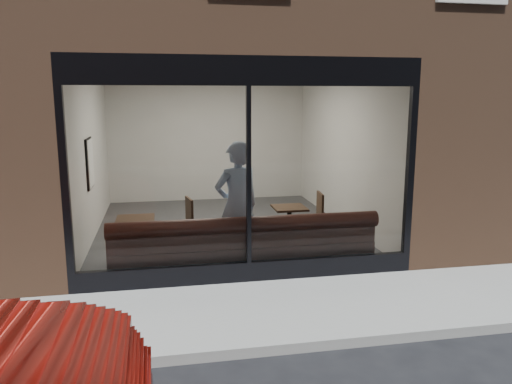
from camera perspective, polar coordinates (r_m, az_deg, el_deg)
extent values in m
plane|color=black|center=(5.58, 3.06, -17.62)|extent=(120.00, 120.00, 0.00)
cube|color=gray|center=(6.45, 0.86, -13.42)|extent=(40.00, 2.00, 0.01)
cube|color=gray|center=(5.51, 3.19, -17.31)|extent=(40.00, 0.10, 0.12)
cube|color=brown|center=(13.05, -22.21, 5.42)|extent=(2.50, 12.00, 3.20)
cube|color=brown|center=(13.72, 10.37, 6.28)|extent=(2.50, 12.00, 3.20)
cube|color=brown|center=(15.83, -6.56, 6.98)|extent=(5.00, 6.00, 3.20)
plane|color=#2D2D30|center=(10.17, -3.74, -4.18)|extent=(6.00, 6.00, 0.00)
plane|color=white|center=(9.84, -3.97, 13.95)|extent=(6.00, 6.00, 0.00)
plane|color=silver|center=(12.84, -5.51, 6.10)|extent=(5.00, 0.00, 5.00)
plane|color=silver|center=(9.89, -18.35, 4.18)|extent=(0.00, 6.00, 6.00)
plane|color=silver|center=(10.48, 9.84, 4.92)|extent=(0.00, 6.00, 6.00)
cube|color=black|center=(7.35, -0.82, -9.09)|extent=(5.00, 0.10, 0.30)
cube|color=black|center=(6.92, -0.89, 13.70)|extent=(5.00, 0.10, 0.40)
cube|color=black|center=(7.00, -0.85, 1.76)|extent=(0.06, 0.10, 2.50)
plane|color=white|center=(6.97, -0.81, 1.72)|extent=(4.80, 0.00, 4.80)
cube|color=#3D1C16|center=(7.70, -1.35, -7.56)|extent=(4.00, 0.55, 0.45)
imported|color=#A6BEDF|center=(7.67, -2.20, -1.62)|extent=(0.84, 0.68, 2.00)
cube|color=#2F1F12|center=(8.15, -13.63, -3.04)|extent=(0.60, 0.60, 0.04)
cube|color=#2F1F12|center=(8.75, 3.84, -1.81)|extent=(0.56, 0.56, 0.04)
cube|color=#2F1F12|center=(8.72, -8.77, -5.35)|extent=(0.51, 0.51, 0.04)
cube|color=#2F1F12|center=(9.18, 6.11, -4.46)|extent=(0.50, 0.50, 0.04)
cube|color=white|center=(9.49, -18.38, 3.14)|extent=(0.02, 0.64, 0.85)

